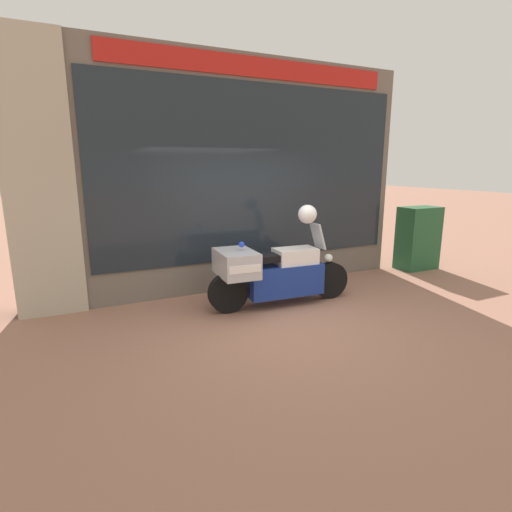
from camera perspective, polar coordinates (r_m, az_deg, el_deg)
ground_plane at (r=5.78m, az=4.03°, el=-9.56°), size 60.00×60.00×0.00m
shop_building at (r=6.99m, az=-7.21°, el=11.23°), size 6.85×0.55×4.01m
window_display at (r=7.53m, az=-0.90°, el=-0.28°), size 5.45×0.30×2.09m
paramedic_motorcycle at (r=6.27m, az=2.18°, el=-2.33°), size 2.42×0.82×1.29m
utility_cabinet at (r=9.26m, az=22.13°, el=2.38°), size 0.85×0.51×1.34m
white_helmet at (r=6.38m, az=7.36°, el=5.94°), size 0.30×0.30×0.30m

